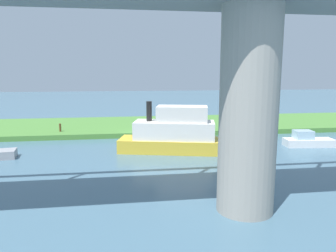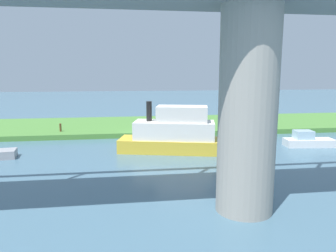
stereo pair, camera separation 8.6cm
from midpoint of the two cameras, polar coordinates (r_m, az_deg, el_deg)
ground_plane at (r=31.65m, az=-3.54°, el=-2.11°), size 160.00×160.00×0.00m
grassy_bank at (r=37.48m, az=-4.30°, el=0.12°), size 80.00×12.00×0.50m
bridge_pylon at (r=14.72m, az=14.12°, el=2.39°), size 2.64×2.64×9.34m
person_on_bank at (r=34.22m, az=-0.08°, el=0.84°), size 0.50×0.50×1.39m
mooring_post at (r=33.93m, az=-18.94°, el=-0.27°), size 0.20×0.20×0.81m
skiff_small at (r=25.84m, az=0.69°, el=-1.32°), size 8.49×4.53×4.13m
motorboat_red at (r=30.48m, az=23.77°, el=-2.42°), size 4.38×1.95×1.42m
marker_buoy at (r=19.70m, az=14.40°, el=-9.02°), size 0.50×0.50×0.50m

